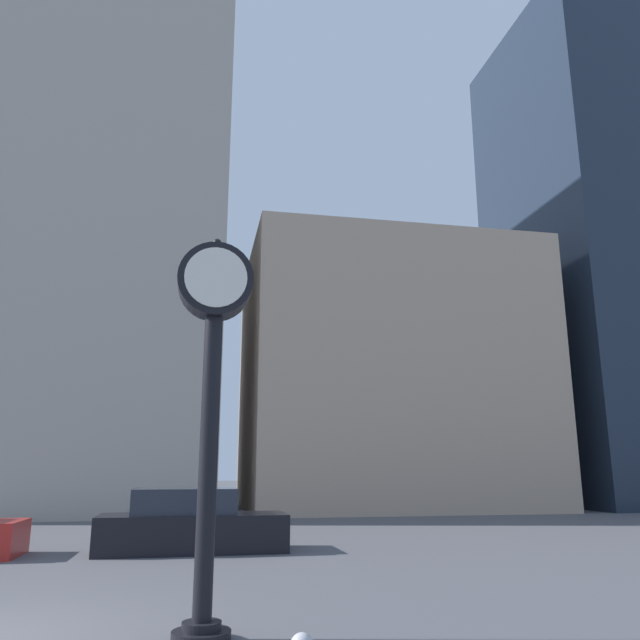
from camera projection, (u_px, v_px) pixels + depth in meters
building_tall_tower at (94, 230)px, 32.87m from camera, size 13.50×12.00×28.51m
building_storefront_row at (384, 379)px, 34.08m from camera, size 14.90×12.00×13.50m
building_glass_modern at (626, 254)px, 38.99m from camera, size 13.70×12.00×30.14m
street_clock at (212, 363)px, 8.17m from camera, size 1.00×0.71×5.08m
car_black at (191, 525)px, 15.45m from camera, size 4.62×1.87×1.52m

